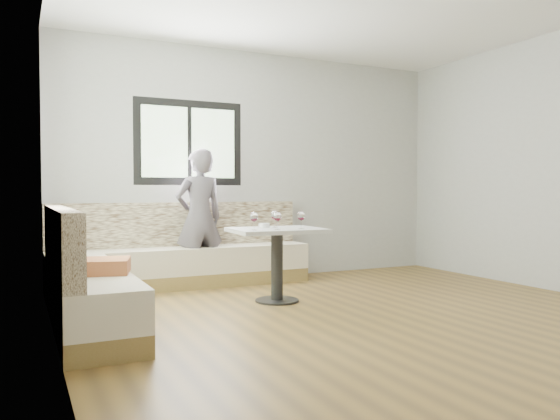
% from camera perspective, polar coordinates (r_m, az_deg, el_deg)
% --- Properties ---
extents(room, '(5.01, 5.01, 2.81)m').
position_cam_1_polar(room, '(4.68, 8.90, 6.01)').
color(room, brown).
rests_on(room, ground).
extents(banquette, '(2.90, 2.80, 0.95)m').
position_cam_1_polar(banquette, '(5.56, -13.72, -5.81)').
color(banquette, olive).
rests_on(banquette, ground).
extents(table, '(0.92, 0.74, 0.72)m').
position_cam_1_polar(table, '(5.34, -0.32, -3.85)').
color(table, black).
rests_on(table, ground).
extents(person, '(0.61, 0.44, 1.56)m').
position_cam_1_polar(person, '(6.23, -8.44, -0.82)').
color(person, '#564E56').
rests_on(person, ground).
extents(olive_ramekin, '(0.11, 0.11, 0.04)m').
position_cam_1_polar(olive_ramekin, '(5.41, -1.67, -1.62)').
color(olive_ramekin, white).
rests_on(olive_ramekin, table).
extents(wine_glass_a, '(0.08, 0.08, 0.17)m').
position_cam_1_polar(wine_glass_a, '(5.05, -2.72, -0.78)').
color(wine_glass_a, white).
rests_on(wine_glass_a, table).
extents(wine_glass_b, '(0.08, 0.08, 0.17)m').
position_cam_1_polar(wine_glass_b, '(5.12, -0.27, -0.74)').
color(wine_glass_b, white).
rests_on(wine_glass_b, table).
extents(wine_glass_c, '(0.08, 0.08, 0.17)m').
position_cam_1_polar(wine_glass_c, '(5.26, 2.23, -0.67)').
color(wine_glass_c, white).
rests_on(wine_glass_c, table).
extents(wine_glass_d, '(0.08, 0.08, 0.17)m').
position_cam_1_polar(wine_glass_d, '(5.43, -0.54, -0.59)').
color(wine_glass_d, white).
rests_on(wine_glass_d, table).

